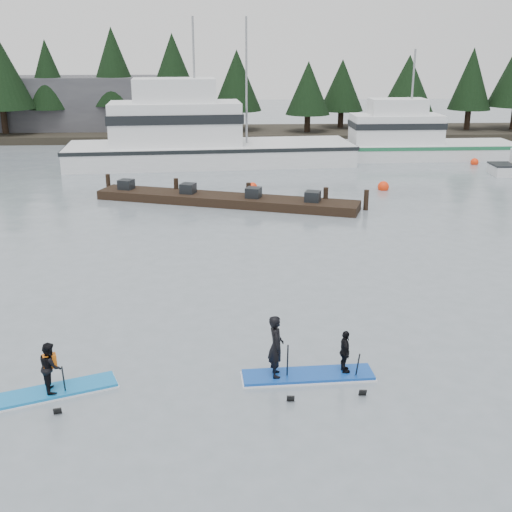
{
  "coord_description": "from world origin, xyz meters",
  "views": [
    {
      "loc": [
        -1.02,
        -14.07,
        7.82
      ],
      "look_at": [
        0.0,
        6.0,
        1.1
      ],
      "focal_mm": 45.0,
      "sensor_mm": 36.0,
      "label": 1
    }
  ],
  "objects_px": {
    "floating_dock": "(225,200)",
    "paddleboard_duo": "(303,358)",
    "paddleboard_solo": "(51,377)",
    "fishing_boat_medium": "(412,150)",
    "fishing_boat_large": "(202,152)"
  },
  "relations": [
    {
      "from": "floating_dock",
      "to": "paddleboard_solo",
      "type": "xyz_separation_m",
      "value": [
        -4.12,
        -18.31,
        0.23
      ]
    },
    {
      "from": "fishing_boat_large",
      "to": "paddleboard_duo",
      "type": "distance_m",
      "value": 29.44
    },
    {
      "from": "paddleboard_solo",
      "to": "paddleboard_duo",
      "type": "height_order",
      "value": "paddleboard_duo"
    },
    {
      "from": "fishing_boat_large",
      "to": "paddleboard_solo",
      "type": "relative_size",
      "value": 6.48
    },
    {
      "from": "fishing_boat_medium",
      "to": "floating_dock",
      "type": "distance_m",
      "value": 18.68
    },
    {
      "from": "fishing_boat_large",
      "to": "fishing_boat_medium",
      "type": "height_order",
      "value": "fishing_boat_large"
    },
    {
      "from": "floating_dock",
      "to": "paddleboard_solo",
      "type": "height_order",
      "value": "paddleboard_solo"
    },
    {
      "from": "floating_dock",
      "to": "paddleboard_duo",
      "type": "xyz_separation_m",
      "value": [
        1.81,
        -17.85,
        0.32
      ]
    },
    {
      "from": "paddleboard_solo",
      "to": "paddleboard_duo",
      "type": "distance_m",
      "value": 5.95
    },
    {
      "from": "fishing_boat_medium",
      "to": "floating_dock",
      "type": "xyz_separation_m",
      "value": [
        -13.31,
        -13.1,
        -0.36
      ]
    },
    {
      "from": "paddleboard_duo",
      "to": "floating_dock",
      "type": "bearing_deg",
      "value": 92.85
    },
    {
      "from": "fishing_boat_large",
      "to": "paddleboard_duo",
      "type": "relative_size",
      "value": 5.93
    },
    {
      "from": "paddleboard_solo",
      "to": "floating_dock",
      "type": "bearing_deg",
      "value": 56.19
    },
    {
      "from": "floating_dock",
      "to": "paddleboard_duo",
      "type": "height_order",
      "value": "paddleboard_duo"
    },
    {
      "from": "fishing_boat_medium",
      "to": "paddleboard_duo",
      "type": "height_order",
      "value": "fishing_boat_medium"
    }
  ]
}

